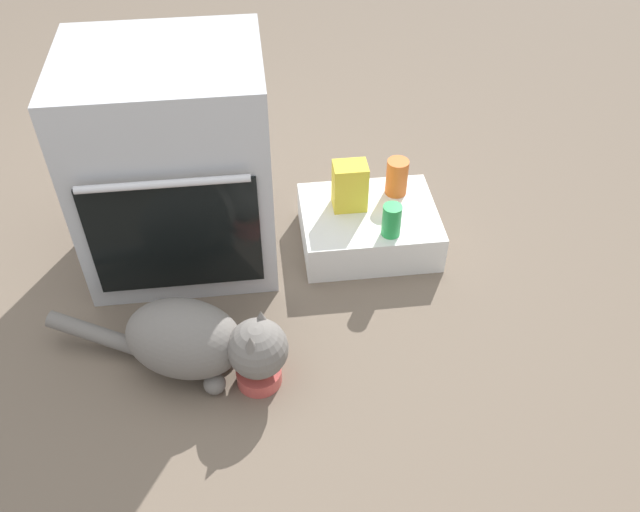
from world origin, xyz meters
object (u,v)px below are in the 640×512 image
(pantry_cabinet, at_px, (368,227))
(sauce_jar, at_px, (397,177))
(oven, at_px, (174,164))
(snack_bag, at_px, (350,186))
(food_bowl, at_px, (259,374))
(cat, at_px, (198,341))
(soda_can, at_px, (392,220))

(pantry_cabinet, height_order, sauce_jar, sauce_jar)
(oven, distance_m, snack_bag, 0.61)
(snack_bag, bearing_deg, pantry_cabinet, -29.25)
(food_bowl, bearing_deg, pantry_cabinet, 53.42)
(oven, xyz_separation_m, snack_bag, (0.60, -0.00, -0.14))
(oven, bearing_deg, snack_bag, -0.23)
(food_bowl, bearing_deg, cat, 159.89)
(oven, bearing_deg, pantry_cabinet, -3.52)
(sauce_jar, relative_size, snack_bag, 0.78)
(cat, bearing_deg, pantry_cabinet, 61.04)
(sauce_jar, bearing_deg, pantry_cabinet, -139.71)
(cat, xyz_separation_m, soda_can, (0.66, 0.40, 0.07))
(snack_bag, xyz_separation_m, soda_can, (0.12, -0.17, -0.03))
(snack_bag, bearing_deg, soda_can, -54.74)
(pantry_cabinet, distance_m, soda_can, 0.19)
(oven, height_order, cat, oven)
(food_bowl, height_order, cat, cat)
(cat, bearing_deg, oven, 115.87)
(pantry_cabinet, xyz_separation_m, snack_bag, (-0.07, 0.04, 0.16))
(sauce_jar, height_order, snack_bag, snack_bag)
(cat, height_order, sauce_jar, sauce_jar)
(cat, bearing_deg, snack_bag, 66.49)
(pantry_cabinet, distance_m, sauce_jar, 0.21)
(pantry_cabinet, height_order, soda_can, soda_can)
(pantry_cabinet, distance_m, food_bowl, 0.73)
(cat, relative_size, sauce_jar, 5.34)
(cat, bearing_deg, food_bowl, 0.00)
(snack_bag, height_order, soda_can, snack_bag)
(soda_can, bearing_deg, oven, 166.52)
(sauce_jar, xyz_separation_m, soda_can, (-0.06, -0.23, -0.01))
(food_bowl, height_order, soda_can, soda_can)
(food_bowl, bearing_deg, oven, 109.85)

